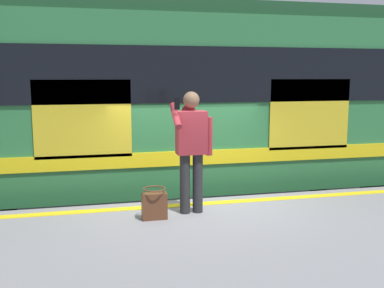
% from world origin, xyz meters
% --- Properties ---
extents(ground_plane, '(23.97, 23.97, 0.00)m').
position_xyz_m(ground_plane, '(0.00, 0.00, 0.00)').
color(ground_plane, '#3D3D3F').
extents(platform, '(13.28, 3.71, 1.09)m').
position_xyz_m(platform, '(0.00, 1.86, 0.55)').
color(platform, gray).
rests_on(platform, ground).
extents(safety_line, '(13.01, 0.16, 0.01)m').
position_xyz_m(safety_line, '(0.00, 0.30, 1.10)').
color(safety_line, yellow).
rests_on(safety_line, platform).
extents(track_rail_near, '(17.26, 0.08, 0.16)m').
position_xyz_m(track_rail_near, '(0.00, -1.27, 0.08)').
color(track_rail_near, slate).
rests_on(track_rail_near, ground).
extents(track_rail_far, '(17.26, 0.08, 0.16)m').
position_xyz_m(track_rail_far, '(0.00, -2.71, 0.08)').
color(track_rail_far, slate).
rests_on(track_rail_far, ground).
extents(train_carriage, '(10.88, 2.87, 4.03)m').
position_xyz_m(train_carriage, '(-0.29, -1.99, 2.55)').
color(train_carriage, '#2D723F').
rests_on(train_carriage, ground).
extents(passenger, '(0.57, 0.55, 1.66)m').
position_xyz_m(passenger, '(0.19, 0.66, 2.07)').
color(passenger, '#262628').
rests_on(passenger, platform).
extents(handbag, '(0.33, 0.30, 0.42)m').
position_xyz_m(handbag, '(0.73, 0.84, 1.29)').
color(handbag, '#59331E').
rests_on(handbag, platform).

